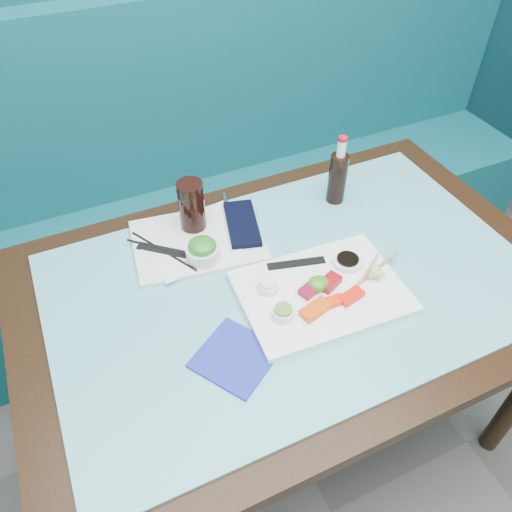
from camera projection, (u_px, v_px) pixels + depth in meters
name	position (u px, v px, depth m)	size (l,w,h in m)	color
booth_bench	(196.00, 209.00, 2.09)	(3.00, 0.56, 1.17)	#0E555E
dining_table	(292.00, 304.00, 1.34)	(1.40, 0.90, 0.75)	black
glass_top	(294.00, 282.00, 1.28)	(1.22, 0.76, 0.01)	#5AABB5
sashimi_plate	(321.00, 292.00, 1.24)	(0.40, 0.29, 0.02)	white
salmon_left	(315.00, 309.00, 1.17)	(0.08, 0.04, 0.02)	#E04708
salmon_mid	(332.00, 302.00, 1.19)	(0.06, 0.03, 0.01)	red
salmon_right	(351.00, 296.00, 1.20)	(0.06, 0.03, 0.02)	red
tuna_left	(310.00, 290.00, 1.22)	(0.05, 0.03, 0.02)	maroon
tuna_right	(330.00, 282.00, 1.23)	(0.06, 0.04, 0.02)	maroon
seaweed_garnish	(318.00, 283.00, 1.23)	(0.05, 0.05, 0.03)	#357E1D
ramekin_wasabi	(283.00, 313.00, 1.16)	(0.05, 0.05, 0.02)	white
wasabi_fill	(283.00, 309.00, 1.15)	(0.04, 0.04, 0.01)	#5A912E
ramekin_ginger	(268.00, 287.00, 1.22)	(0.05, 0.05, 0.02)	white
ginger_fill	(268.00, 282.00, 1.21)	(0.04, 0.04, 0.01)	#F2E4C7
soy_dish	(347.00, 262.00, 1.29)	(0.08, 0.08, 0.02)	white
soy_fill	(348.00, 259.00, 1.28)	(0.06, 0.06, 0.01)	black
lemon_wedge	(379.00, 273.00, 1.24)	(0.05, 0.05, 0.04)	#D9CD66
chopstick_sleeve	(296.00, 263.00, 1.29)	(0.15, 0.02, 0.00)	black
wooden_chopstick_a	(363.00, 279.00, 1.25)	(0.01, 0.01, 0.21)	tan
wooden_chopstick_b	(366.00, 277.00, 1.25)	(0.01, 0.01, 0.26)	#9C7F49
serving_tray	(197.00, 241.00, 1.38)	(0.35, 0.26, 0.01)	silver
paper_placemat	(197.00, 239.00, 1.37)	(0.30, 0.21, 0.00)	white
seaweed_bowl	(203.00, 253.00, 1.31)	(0.09, 0.09, 0.04)	silver
seaweed_salad	(202.00, 246.00, 1.29)	(0.07, 0.07, 0.04)	#21771B
cola_glass	(192.00, 206.00, 1.36)	(0.07, 0.07, 0.15)	black
navy_pouch	(242.00, 224.00, 1.41)	(0.08, 0.19, 0.02)	black
fork	(226.00, 204.00, 1.48)	(0.01, 0.01, 0.09)	silver
black_chopstick_a	(164.00, 251.00, 1.34)	(0.01, 0.01, 0.24)	black
black_chopstick_b	(166.00, 250.00, 1.34)	(0.01, 0.01, 0.24)	black
tray_sleeve	(165.00, 251.00, 1.34)	(0.03, 0.16, 0.00)	black
cola_bottle_body	(337.00, 179.00, 1.47)	(0.05, 0.05, 0.16)	black
cola_bottle_neck	(342.00, 148.00, 1.39)	(0.03, 0.03, 0.05)	white
cola_bottle_cap	(343.00, 139.00, 1.37)	(0.03, 0.03, 0.01)	red
blue_napkin	(235.00, 357.00, 1.11)	(0.16, 0.16, 0.01)	#1B2799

